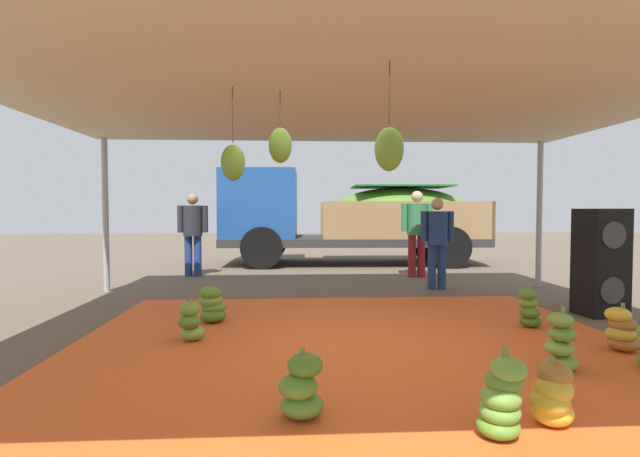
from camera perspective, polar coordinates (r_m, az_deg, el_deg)
ground_plane at (r=7.97m, az=1.18°, el=-7.81°), size 40.00×40.00×0.00m
tarp_orange at (r=5.06m, az=3.90°, el=-13.71°), size 5.81×4.89×0.01m
tent_canopy at (r=4.91m, az=4.01°, el=16.35°), size 8.00×7.00×2.68m
banana_bunch_0 at (r=5.22m, az=-15.53°, el=-11.05°), size 0.31×0.32×0.45m
banana_bunch_1 at (r=3.30m, az=-2.28°, el=-18.89°), size 0.42×0.41×0.47m
banana_bunch_2 at (r=3.50m, az=26.53°, el=-17.83°), size 0.38×0.38×0.46m
banana_bunch_3 at (r=4.66m, az=27.38°, el=-12.36°), size 0.35×0.35×0.55m
banana_bunch_4 at (r=3.21m, az=21.32°, el=-18.89°), size 0.33×0.34×0.56m
banana_bunch_6 at (r=6.00m, az=-13.06°, el=-9.10°), size 0.46×0.45×0.48m
banana_bunch_7 at (r=6.12m, az=24.19°, el=-8.96°), size 0.36×0.35×0.51m
banana_bunch_8 at (r=5.57m, az=32.93°, el=-10.42°), size 0.36×0.37×0.47m
cargo_truck_main at (r=12.06m, az=3.23°, el=1.60°), size 6.67×2.46×2.40m
worker_0 at (r=8.43m, az=14.12°, el=-0.90°), size 0.59×0.36×1.61m
worker_1 at (r=9.87m, az=11.75°, el=0.19°), size 0.65×0.40×1.79m
worker_2 at (r=10.15m, az=-15.28°, el=0.06°), size 0.64×0.39×1.74m
speaker_stack at (r=7.21m, az=31.09°, el=-3.54°), size 0.59×0.54×1.41m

